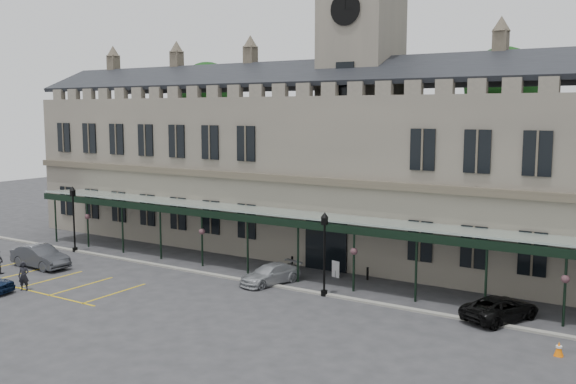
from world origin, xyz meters
The scene contains 18 objects.
ground centered at (0.00, 0.00, 0.00)m, with size 140.00×140.00×0.00m, color #2E2E31.
station_building centered at (0.00, 15.91, 6.47)m, with size 60.00×10.36×17.30m.
clock_tower centered at (0.00, 16.00, 13.11)m, with size 5.60×5.60×24.80m.
canopy centered at (0.00, 7.46, 2.40)m, with size 50.00×4.10×4.30m.
kerb centered at (0.00, 5.50, 0.06)m, with size 60.00×0.40×0.12m, color gray.
parking_markings centered at (-14.00, -1.50, 0.00)m, with size 16.00×6.00×0.01m, color gold, non-canonical shape.
tree_behind_left centered at (-22.00, 25.00, 12.81)m, with size 6.00×6.00×16.00m.
tree_behind_mid centered at (8.00, 25.00, 12.81)m, with size 6.00×6.00×16.00m.
lamp_post_left centered at (-19.49, 5.43, 3.07)m, with size 0.49×0.49×5.18m.
lamp_post_mid centered at (2.95, 5.40, 3.01)m, with size 0.48×0.48×5.08m.
traffic_cone centered at (16.54, 2.80, 0.33)m, with size 0.42×0.42×0.67m.
sign_board centered at (1.51, 9.52, 0.54)m, with size 0.64×0.21×1.11m.
bollard_left centered at (-2.17, 9.96, 0.44)m, with size 0.16×0.16×0.88m, color black.
bollard_right centered at (3.57, 10.09, 0.42)m, with size 0.15×0.15×0.84m, color black.
car_left_b centered at (-17.37, 0.72, 0.79)m, with size 1.67×4.80×1.58m, color #35373C.
car_taxi centered at (-1.28, 5.89, 0.63)m, with size 1.76×4.32×1.25m, color #A3A6AB.
car_van centered at (13.00, 6.51, 0.64)m, with size 2.12×4.59×1.28m, color black.
person_a centered at (-13.20, -3.54, 0.91)m, with size 0.66×0.43×1.81m, color black.
Camera 1 is at (21.14, -27.21, 11.02)m, focal length 40.00 mm.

